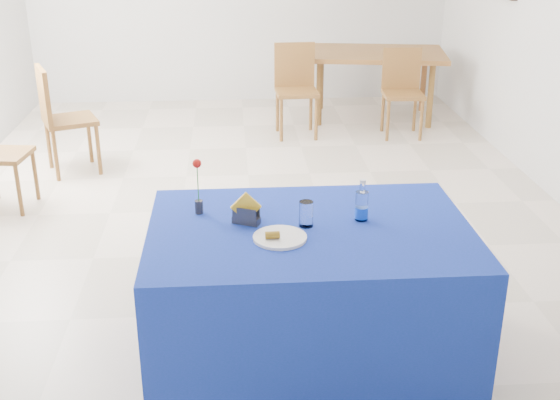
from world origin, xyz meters
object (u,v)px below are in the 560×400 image
object	(u,v)px
blue_table	(309,294)
chair_win_b	(59,113)
chair_bg_left	(296,83)
chair_bg_right	(402,86)
plate	(280,237)
water_bottle	(362,207)
oak_table	(375,58)

from	to	relation	value
blue_table	chair_win_b	size ratio (longest dim) A/B	1.66
chair_bg_left	blue_table	bearing A→B (deg)	-96.66
chair_bg_left	chair_bg_right	xyz separation A→B (m)	(1.10, -0.09, -0.03)
plate	water_bottle	xyz separation A→B (m)	(0.43, 0.19, 0.06)
water_bottle	chair_bg_left	world-z (taller)	water_bottle
oak_table	chair_bg_left	xyz separation A→B (m)	(-0.93, -0.54, -0.13)
water_bottle	oak_table	xyz separation A→B (m)	(0.97, 4.51, -0.15)
water_bottle	plate	bearing A→B (deg)	-155.44
blue_table	water_bottle	distance (m)	0.53
oak_table	chair_bg_right	bearing A→B (deg)	-74.98
oak_table	chair_bg_left	bearing A→B (deg)	-149.87
water_bottle	oak_table	bearing A→B (deg)	77.80
plate	chair_win_b	world-z (taller)	chair_win_b
oak_table	chair_bg_right	xyz separation A→B (m)	(0.17, -0.64, -0.16)
plate	chair_win_b	size ratio (longest dim) A/B	0.27
chair_win_b	water_bottle	bearing A→B (deg)	-165.42
blue_table	water_bottle	bearing A→B (deg)	14.94
chair_bg_right	chair_win_b	bearing A→B (deg)	-160.68
blue_table	water_bottle	size ratio (longest dim) A/B	7.44
plate	water_bottle	size ratio (longest dim) A/B	1.20
oak_table	water_bottle	bearing A→B (deg)	-102.20
water_bottle	chair_bg_left	distance (m)	3.98
chair_bg_left	chair_bg_right	world-z (taller)	chair_bg_left
oak_table	chair_win_b	xyz separation A→B (m)	(-3.12, -1.60, -0.12)
plate	chair_bg_right	bearing A→B (deg)	68.87
plate	blue_table	size ratio (longest dim) A/B	0.16
plate	chair_bg_left	xyz separation A→B (m)	(0.47, 4.16, -0.22)
plate	blue_table	world-z (taller)	plate
plate	chair_bg_left	bearing A→B (deg)	83.59
chair_bg_left	chair_win_b	bearing A→B (deg)	-156.54
plate	blue_table	xyz separation A→B (m)	(0.16, 0.12, -0.39)
plate	oak_table	xyz separation A→B (m)	(1.40, 4.70, -0.09)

